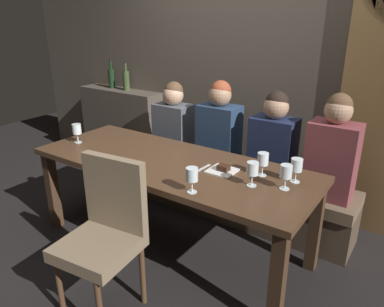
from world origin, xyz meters
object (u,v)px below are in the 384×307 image
(chair_near_side, at_px, (106,227))
(wine_glass_near_right, at_px, (252,170))
(diner_bearded, at_px, (219,127))
(wine_glass_far_left, at_px, (297,166))
(wine_glass_far_right, at_px, (263,160))
(banquette_bench, at_px, (216,188))
(wine_glass_end_left, at_px, (77,130))
(wine_glass_end_right, at_px, (192,175))
(dining_table, at_px, (171,172))
(diner_redhead, at_px, (174,121))
(diner_far_end, at_px, (273,140))
(diner_near_end, at_px, (333,150))
(wine_glass_center_back, at_px, (286,173))
(dessert_plate, at_px, (223,170))
(fork_on_table, at_px, (203,168))
(wine_bottle_pale_label, at_px, (126,80))
(wine_bottle_dark_red, at_px, (112,78))

(chair_near_side, bearing_deg, wine_glass_near_right, 47.00)
(diner_bearded, bearing_deg, wine_glass_far_left, -31.02)
(wine_glass_near_right, bearing_deg, wine_glass_far_right, 94.24)
(banquette_bench, bearing_deg, wine_glass_end_left, -138.80)
(banquette_bench, bearing_deg, wine_glass_far_right, -38.92)
(wine_glass_end_right, bearing_deg, wine_glass_near_right, 47.87)
(wine_glass_far_right, xyz_separation_m, wine_glass_near_right, (0.01, -0.19, -0.00))
(dining_table, height_order, chair_near_side, chair_near_side)
(diner_redhead, relative_size, wine_glass_end_left, 4.48)
(diner_far_end, height_order, diner_near_end, diner_near_end)
(wine_glass_center_back, xyz_separation_m, dessert_plate, (-0.46, 0.02, -0.10))
(wine_glass_far_left, xyz_separation_m, dessert_plate, (-0.48, -0.12, -0.10))
(chair_near_side, distance_m, fork_on_table, 0.80)
(diner_near_end, xyz_separation_m, wine_bottle_pale_label, (-2.45, 0.36, 0.24))
(wine_glass_near_right, bearing_deg, diner_bearded, 132.26)
(chair_near_side, height_order, wine_bottle_pale_label, wine_bottle_pale_label)
(wine_glass_end_right, bearing_deg, wine_glass_far_left, 46.95)
(wine_bottle_dark_red, distance_m, wine_glass_far_right, 2.55)
(banquette_bench, relative_size, wine_bottle_dark_red, 7.67)
(diner_bearded, relative_size, wine_glass_far_right, 4.86)
(diner_far_end, bearing_deg, wine_glass_end_right, -95.66)
(wine_bottle_dark_red, bearing_deg, chair_near_side, -45.57)
(diner_near_end, xyz_separation_m, wine_glass_far_left, (-0.10, -0.51, 0.02))
(dining_table, bearing_deg, wine_glass_near_right, -2.98)
(diner_near_end, height_order, wine_glass_near_right, diner_near_end)
(wine_glass_end_right, distance_m, wine_glass_end_left, 1.37)
(wine_glass_center_back, bearing_deg, wine_bottle_dark_red, 158.43)
(diner_near_end, bearing_deg, dining_table, -145.46)
(diner_redhead, distance_m, diner_far_end, 1.05)
(dining_table, distance_m, wine_glass_far_left, 0.94)
(diner_near_end, relative_size, wine_glass_far_left, 4.93)
(chair_near_side, relative_size, wine_glass_center_back, 5.98)
(wine_glass_end_right, bearing_deg, diner_near_end, 60.52)
(chair_near_side, height_order, wine_glass_far_left, chair_near_side)
(dessert_plate, distance_m, fork_on_table, 0.15)
(wine_glass_end_right, xyz_separation_m, dessert_plate, (-0.00, 0.39, -0.10))
(wine_glass_far_right, bearing_deg, wine_glass_center_back, -28.64)
(wine_glass_end_left, xyz_separation_m, wine_glass_far_right, (1.60, 0.26, 0.00))
(diner_redhead, relative_size, wine_glass_near_right, 4.48)
(dining_table, bearing_deg, wine_glass_center_back, 2.65)
(wine_glass_far_right, bearing_deg, wine_glass_far_left, 6.75)
(wine_glass_end_right, height_order, wine_glass_far_left, same)
(diner_far_end, relative_size, wine_glass_far_left, 4.69)
(diner_bearded, distance_m, fork_on_table, 0.75)
(banquette_bench, xyz_separation_m, wine_glass_center_back, (0.88, -0.66, 0.62))
(diner_far_end, bearing_deg, chair_near_side, -108.48)
(dining_table, height_order, wine_glass_center_back, wine_glass_center_back)
(wine_glass_center_back, relative_size, dessert_plate, 0.86)
(banquette_bench, height_order, diner_near_end, diner_near_end)
(wine_bottle_pale_label, bearing_deg, diner_bearded, -12.87)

